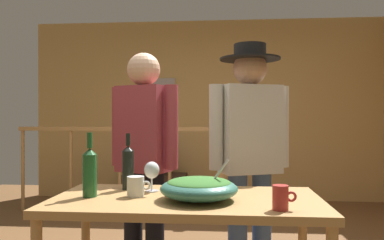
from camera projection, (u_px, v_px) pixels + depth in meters
back_wall at (206, 110)px, 5.71m from camera, size 5.17×0.10×2.65m
framed_picture at (161, 94)px, 5.70m from camera, size 0.43×0.03×0.46m
stair_railing at (157, 158)px, 4.80m from camera, size 2.66×0.10×1.14m
tv_console at (155, 188)px, 5.43m from camera, size 0.90×0.40×0.41m
flat_screen_tv at (154, 157)px, 5.39m from camera, size 0.58×0.12×0.43m
serving_table at (186, 215)px, 1.95m from camera, size 1.37×0.69×0.80m
salad_bowl at (199, 187)px, 1.89m from camera, size 0.39×0.39×0.20m
wine_glass at (152, 171)px, 2.10m from camera, size 0.09×0.09×0.16m
wine_bottle_dark at (128, 166)px, 2.17m from camera, size 0.07×0.07×0.32m
wine_bottle_green at (90, 171)px, 1.96m from camera, size 0.07×0.07×0.33m
mug_red at (281, 198)px, 1.68m from camera, size 0.11×0.07×0.11m
mug_white at (136, 186)px, 1.97m from camera, size 0.12×0.09×0.10m
person_standing_left at (144, 152)px, 2.65m from camera, size 0.50×0.33×1.66m
person_standing_right at (250, 145)px, 2.59m from camera, size 0.55×0.41×1.71m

